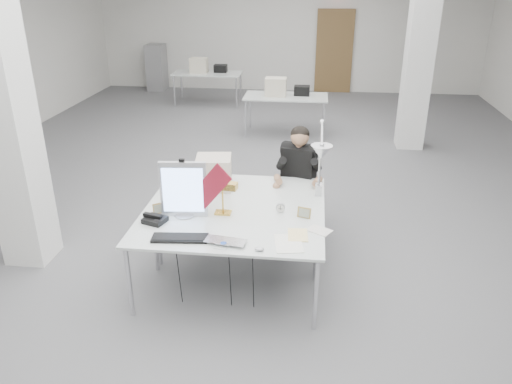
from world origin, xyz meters
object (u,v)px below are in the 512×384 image
seated_person (299,163)px  beige_monitor (214,173)px  office_chair (298,189)px  desk_phone (155,220)px  bankers_lamp (223,199)px  desk_main (227,230)px  monitor (184,189)px  architect_lamp (320,167)px  laptop (223,245)px

seated_person → beige_monitor: seated_person is taller
office_chair → desk_phone: (-1.31, -1.43, 0.22)m
office_chair → seated_person: 0.35m
bankers_lamp → desk_phone: (-0.61, -0.26, -0.13)m
desk_main → monitor: 0.59m
seated_person → beige_monitor: size_ratio=2.61×
monitor → bankers_lamp: size_ratio=1.81×
architect_lamp → seated_person: bearing=87.0°
bankers_lamp → architect_lamp: bearing=27.9°
monitor → beige_monitor: 0.74m
architect_lamp → monitor: bearing=178.2°
office_chair → seated_person: bearing=-72.9°
architect_lamp → desk_phone: bearing=-178.5°
laptop → bankers_lamp: bankers_lamp is taller
seated_person → beige_monitor: bearing=-134.9°
desk_phone → architect_lamp: 1.69m
office_chair → beige_monitor: 1.12m
office_chair → monitor: monitor is taller
seated_person → architect_lamp: size_ratio=1.18×
desk_main → seated_person: (0.60, 1.43, 0.16)m
office_chair → monitor: size_ratio=2.00×
office_chair → seated_person: size_ratio=1.14×
monitor → beige_monitor: (0.15, 0.72, -0.10)m
bankers_lamp → beige_monitor: (-0.21, 0.63, 0.02)m
laptop → beige_monitor: size_ratio=0.98×
monitor → desk_phone: monitor is taller
laptop → architect_lamp: (0.81, 0.95, 0.40)m
monitor → desk_phone: bearing=-150.2°
monitor → architect_lamp: architect_lamp is taller
seated_person → bankers_lamp: size_ratio=3.17×
desk_phone → desk_main: bearing=13.9°
office_chair → bankers_lamp: 1.40m
desk_phone → beige_monitor: bearing=84.2°
desk_phone → architect_lamp: architect_lamp is taller
beige_monitor → bankers_lamp: bearing=-79.1°
desk_main → desk_phone: desk_phone is taller
office_chair → seated_person: (0.00, -0.05, 0.34)m
laptop → bankers_lamp: 0.66m
seated_person → desk_phone: 1.90m
monitor → bankers_lamp: 0.39m
desk_main → beige_monitor: beige_monitor is taller
bankers_lamp → desk_phone: bankers_lamp is taller
seated_person → laptop: size_ratio=2.67×
monitor → beige_monitor: bearing=72.7°
architect_lamp → office_chair: bearing=86.1°
seated_person → office_chair: bearing=107.1°
office_chair → beige_monitor: office_chair is taller
office_chair → desk_main: bearing=-95.2°
laptop → architect_lamp: bearing=58.3°
office_chair → architect_lamp: architect_lamp is taller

